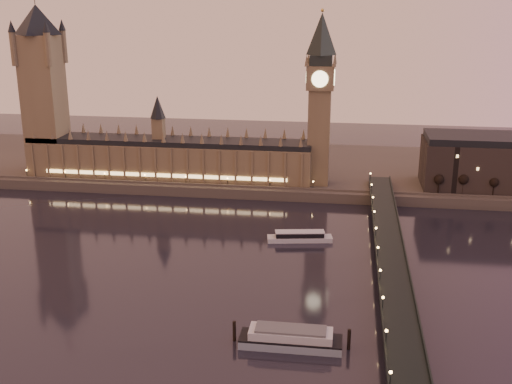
% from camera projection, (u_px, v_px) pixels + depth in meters
% --- Properties ---
extents(ground, '(700.00, 700.00, 0.00)m').
position_uv_depth(ground, '(184.00, 265.00, 290.92)').
color(ground, black).
rests_on(ground, ground).
extents(far_embankment, '(560.00, 130.00, 6.00)m').
position_uv_depth(far_embankment, '(286.00, 168.00, 441.98)').
color(far_embankment, '#423D35').
rests_on(far_embankment, ground).
extents(palace_of_westminster, '(180.00, 26.62, 52.00)m').
position_uv_depth(palace_of_westminster, '(169.00, 153.00, 404.37)').
color(palace_of_westminster, brown).
rests_on(palace_of_westminster, ground).
extents(victoria_tower, '(31.68, 31.68, 118.00)m').
position_uv_depth(victoria_tower, '(42.00, 81.00, 402.21)').
color(victoria_tower, brown).
rests_on(victoria_tower, ground).
extents(big_ben, '(17.68, 17.68, 104.00)m').
position_uv_depth(big_ben, '(320.00, 89.00, 379.08)').
color(big_ben, brown).
rests_on(big_ben, ground).
extents(westminster_bridge, '(13.20, 260.00, 15.30)m').
position_uv_depth(westminster_bridge, '(390.00, 266.00, 276.83)').
color(westminster_bridge, black).
rests_on(westminster_bridge, ground).
extents(bare_tree_0, '(5.11, 5.11, 10.38)m').
position_uv_depth(bare_tree_0, '(437.00, 181.00, 373.06)').
color(bare_tree_0, black).
rests_on(bare_tree_0, ground).
extents(bare_tree_1, '(5.11, 5.11, 10.38)m').
position_uv_depth(bare_tree_1, '(464.00, 182.00, 371.00)').
color(bare_tree_1, black).
rests_on(bare_tree_1, ground).
extents(bare_tree_2, '(5.11, 5.11, 10.38)m').
position_uv_depth(bare_tree_2, '(491.00, 183.00, 368.95)').
color(bare_tree_2, black).
rests_on(bare_tree_2, ground).
extents(cruise_boat_a, '(32.90, 12.14, 5.15)m').
position_uv_depth(cruise_boat_a, '(300.00, 237.00, 319.12)').
color(cruise_boat_a, silver).
rests_on(cruise_boat_a, ground).
extents(moored_barge, '(41.44, 10.07, 7.60)m').
position_uv_depth(moored_barge, '(291.00, 338.00, 223.23)').
color(moored_barge, '#899DAE').
rests_on(moored_barge, ground).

